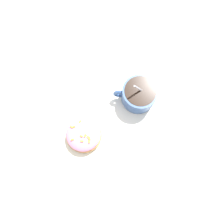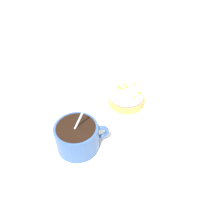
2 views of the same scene
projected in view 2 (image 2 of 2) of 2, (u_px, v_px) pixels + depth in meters
ground_plane at (106, 124)px, 0.60m from camera, size 3.00×3.00×0.00m
paper_napkin at (106, 124)px, 0.60m from camera, size 0.33×0.31×0.00m
coffee_cup at (77, 136)px, 0.53m from camera, size 0.10×0.09×0.10m
frosted_pastry at (127, 96)px, 0.64m from camera, size 0.09×0.09×0.04m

